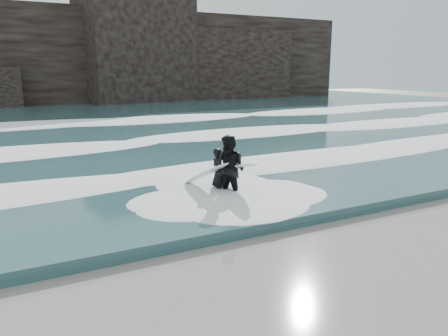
{
  "coord_description": "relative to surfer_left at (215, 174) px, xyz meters",
  "views": [
    {
      "loc": [
        -5.39,
        -5.16,
        3.86
      ],
      "look_at": [
        0.4,
        5.94,
        1.0
      ],
      "focal_mm": 35.0,
      "sensor_mm": 36.0,
      "label": 1
    }
  ],
  "objects": [
    {
      "name": "surfer_right",
      "position": [
        0.24,
        -0.58,
        0.22
      ],
      "size": [
        1.45,
        2.19,
        2.0
      ],
      "color": "black",
      "rests_on": "ground"
    },
    {
      "name": "foam_near",
      "position": [
        -0.24,
        2.76,
        -0.39
      ],
      "size": [
        60.0,
        3.2,
        0.2
      ],
      "primitive_type": "ellipsoid",
      "color": "white",
      "rests_on": "sea"
    },
    {
      "name": "foam_mid",
      "position": [
        -0.24,
        9.76,
        -0.37
      ],
      "size": [
        60.0,
        4.0,
        0.24
      ],
      "primitive_type": "ellipsoid",
      "color": "white",
      "rests_on": "sea"
    },
    {
      "name": "surfer_left",
      "position": [
        0.0,
        0.0,
        0.0
      ],
      "size": [
        1.14,
        2.05,
        1.55
      ],
      "color": "black",
      "rests_on": "ground"
    },
    {
      "name": "ground",
      "position": [
        -0.24,
        -6.24,
        -0.79
      ],
      "size": [
        120.0,
        120.0,
        0.0
      ],
      "primitive_type": "plane",
      "color": "olive",
      "rests_on": "ground"
    },
    {
      "name": "foam_far",
      "position": [
        -0.24,
        18.76,
        -0.34
      ],
      "size": [
        60.0,
        4.8,
        0.3
      ],
      "primitive_type": "ellipsoid",
      "color": "white",
      "rests_on": "sea"
    },
    {
      "name": "headland",
      "position": [
        -0.24,
        39.76,
        4.21
      ],
      "size": [
        70.0,
        9.0,
        10.0
      ],
      "primitive_type": "cube",
      "color": "black",
      "rests_on": "ground"
    },
    {
      "name": "sea",
      "position": [
        -0.24,
        22.76,
        -0.64
      ],
      "size": [
        90.0,
        52.0,
        0.3
      ],
      "primitive_type": "cube",
      "color": "#284B51",
      "rests_on": "ground"
    }
  ]
}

